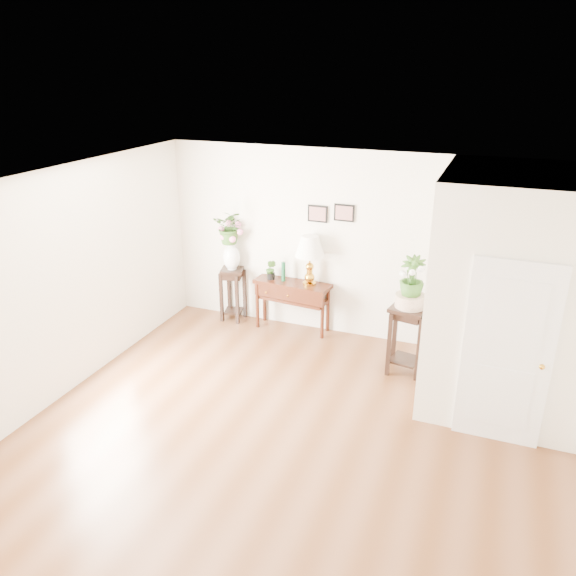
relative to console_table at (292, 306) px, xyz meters
The scene contains 20 objects.
floor 2.78m from the console_table, 69.12° to the right, with size 6.00×5.50×0.02m, color brown.
ceiling 3.65m from the console_table, 69.12° to the right, with size 6.00×5.50×0.02m, color white.
wall_back 1.41m from the console_table, 10.41° to the left, with size 6.00×0.02×2.80m, color beige.
wall_front 5.50m from the console_table, 79.56° to the right, with size 6.00×0.02×2.80m, color beige.
wall_left 3.42m from the console_table, 128.16° to the right, with size 0.02×5.50×2.80m, color beige.
partition 3.34m from the console_table, 14.47° to the right, with size 1.80×1.95×2.80m, color beige.
door 3.62m from the console_table, 30.23° to the right, with size 0.90×0.05×2.10m, color silver.
art_print_left 1.50m from the console_table, 25.86° to the left, with size 0.30×0.02×0.25m, color black.
art_print_right 1.68m from the console_table, 12.36° to the left, with size 0.30×0.02×0.25m, color black.
wall_ornament 2.79m from the console_table, 17.38° to the right, with size 0.51×0.51×0.07m, color #B76D2A.
console_table is the anchor object (origin of this frame).
table_lamp 0.79m from the console_table, ahead, with size 0.44×0.44×0.77m, color #AF7C1D.
green_vase 0.58m from the console_table, behind, with size 0.06×0.06×0.30m, color #104226.
potted_plant 0.65m from the console_table, behind, with size 0.17×0.13×0.30m, color #2B541A.
plant_stand_a 1.02m from the console_table, behind, with size 0.34×0.34×0.87m, color black.
porcelain_vase 1.24m from the console_table, behind, with size 0.27×0.27×0.47m, color white, non-canonical shape.
lily_arrangement 1.54m from the console_table, behind, with size 0.49×0.42×0.54m, color #2B541A.
plant_stand_b 1.99m from the console_table, 19.34° to the right, with size 0.45×0.45×0.95m, color black.
ceramic_bowl 2.09m from the console_table, 19.34° to the right, with size 0.39×0.39×0.17m, color beige.
narcissus 2.21m from the console_table, 19.34° to the right, with size 0.32×0.32×0.57m, color #2B541A.
Camera 1 is at (1.83, -4.89, 3.90)m, focal length 35.00 mm.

